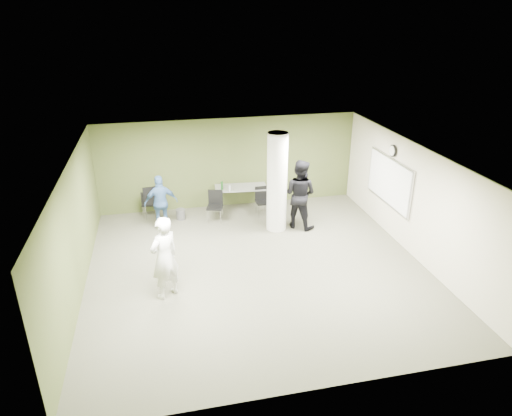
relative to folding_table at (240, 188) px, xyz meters
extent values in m
plane|color=#50503F|center=(-0.25, -3.54, -0.70)|extent=(8.00, 8.00, 0.00)
plane|color=white|center=(-0.25, -3.54, 2.10)|extent=(8.00, 8.00, 0.00)
cube|color=#4D5A2A|center=(-0.25, 0.46, 0.70)|extent=(8.00, 2.80, 0.02)
cube|color=#4D5A2A|center=(-4.25, -3.54, 0.70)|extent=(0.02, 8.00, 2.80)
cube|color=beige|center=(3.75, -3.54, 0.70)|extent=(0.02, 8.00, 2.80)
cylinder|color=silver|center=(0.75, -1.54, 0.70)|extent=(0.56, 0.56, 2.80)
cube|color=silver|center=(3.68, -2.34, 0.80)|extent=(0.04, 2.30, 1.30)
cube|color=white|center=(3.65, -2.34, 0.80)|extent=(0.02, 2.20, 1.20)
cylinder|color=black|center=(3.68, -2.34, 1.65)|extent=(0.05, 0.32, 0.32)
cylinder|color=white|center=(3.65, -2.34, 1.65)|extent=(0.02, 0.26, 0.26)
cube|color=gray|center=(0.02, 0.01, 0.03)|extent=(1.64, 0.82, 0.04)
cylinder|color=silver|center=(-0.72, -0.21, -0.35)|extent=(0.04, 0.04, 0.71)
cylinder|color=silver|center=(0.71, -0.33, -0.35)|extent=(0.04, 0.04, 0.71)
cylinder|color=silver|center=(-0.67, 0.34, -0.35)|extent=(0.04, 0.04, 0.71)
cylinder|color=silver|center=(0.75, 0.22, -0.35)|extent=(0.04, 0.04, 0.71)
cylinder|color=#174517|center=(-0.58, -0.09, 0.17)|extent=(0.07, 0.07, 0.25)
cylinder|color=#B2B2B7|center=(-0.37, -0.24, 0.14)|extent=(0.06, 0.06, 0.18)
cylinder|color=#4C4C4C|center=(-1.88, -0.32, -0.55)|extent=(0.27, 0.27, 0.31)
cube|color=black|center=(-2.71, 0.11, -0.21)|extent=(0.56, 0.56, 0.05)
cube|color=black|center=(-2.68, -0.12, 0.06)|extent=(0.48, 0.10, 0.49)
cylinder|color=silver|center=(-2.53, 0.34, -0.47)|extent=(0.02, 0.02, 0.47)
cylinder|color=silver|center=(-2.94, 0.29, -0.47)|extent=(0.02, 0.02, 0.47)
cylinder|color=silver|center=(-2.47, -0.08, -0.47)|extent=(0.02, 0.02, 0.47)
cylinder|color=silver|center=(-2.89, -0.13, -0.47)|extent=(0.02, 0.02, 0.47)
cube|color=black|center=(-2.77, 0.11, -0.29)|extent=(0.46, 0.46, 0.05)
cube|color=black|center=(-2.79, -0.09, -0.06)|extent=(0.41, 0.07, 0.41)
cylinder|color=silver|center=(-2.58, 0.26, -0.51)|extent=(0.02, 0.02, 0.40)
cylinder|color=silver|center=(-2.93, 0.29, -0.51)|extent=(0.02, 0.02, 0.40)
cylinder|color=silver|center=(-2.61, -0.08, -0.51)|extent=(0.02, 0.02, 0.40)
cylinder|color=silver|center=(-2.96, -0.05, -0.51)|extent=(0.02, 0.02, 0.40)
cube|color=black|center=(-0.89, -0.65, -0.27)|extent=(0.55, 0.55, 0.05)
cube|color=black|center=(-0.83, -0.45, -0.02)|extent=(0.42, 0.15, 0.44)
cylinder|color=silver|center=(-1.11, -0.78, -0.50)|extent=(0.02, 0.02, 0.42)
cylinder|color=silver|center=(-0.76, -0.88, -0.50)|extent=(0.02, 0.02, 0.42)
cylinder|color=silver|center=(-1.02, -0.42, -0.50)|extent=(0.02, 0.02, 0.42)
cylinder|color=silver|center=(-0.66, -0.52, -0.50)|extent=(0.02, 0.02, 0.42)
cube|color=black|center=(0.60, -0.54, -0.29)|extent=(0.44, 0.44, 0.05)
cube|color=black|center=(0.59, -0.34, -0.06)|extent=(0.41, 0.05, 0.42)
cylinder|color=silver|center=(0.43, -0.72, -0.51)|extent=(0.02, 0.02, 0.40)
cylinder|color=silver|center=(0.78, -0.71, -0.51)|extent=(0.02, 0.02, 0.40)
cylinder|color=silver|center=(0.42, -0.36, -0.51)|extent=(0.02, 0.02, 0.40)
cylinder|color=silver|center=(0.77, -0.36, -0.51)|extent=(0.02, 0.02, 0.40)
imported|color=silver|center=(-2.43, -4.28, 0.24)|extent=(0.82, 0.77, 1.89)
imported|color=black|center=(1.41, -1.55, 0.29)|extent=(1.23, 1.21, 2.00)
imported|color=#385A8B|center=(-2.42, -0.85, 0.09)|extent=(0.97, 0.48, 1.59)
camera|label=1|loc=(-2.34, -12.90, 5.06)|focal=32.00mm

